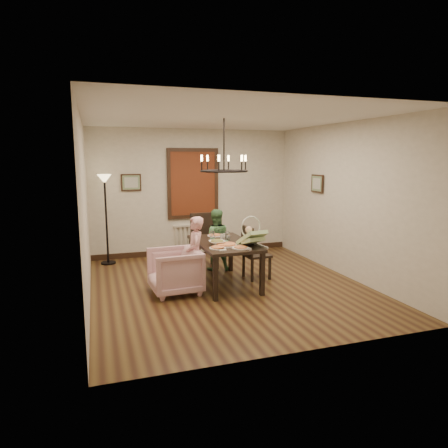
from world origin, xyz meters
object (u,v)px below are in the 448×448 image
chair_far (205,241)px  chair_right (257,252)px  baby_bouncer (252,236)px  drinking_glass (228,236)px  dining_table (224,247)px  armchair (175,271)px  seated_man (215,245)px  elderly_woman (195,261)px  floor_lamp (106,221)px

chair_far → chair_right: bearing=-55.8°
chair_right → baby_bouncer: 0.85m
baby_bouncer → drinking_glass: 0.64m
chair_right → dining_table: bearing=98.6°
armchair → seated_man: seated_man is taller
elderly_woman → drinking_glass: bearing=126.1°
dining_table → floor_lamp: size_ratio=0.89×
chair_right → armchair: bearing=97.6°
dining_table → chair_right: (0.67, 0.15, -0.17)m
chair_far → seated_man: (0.15, -0.22, -0.05)m
chair_far → seated_man: size_ratio=1.10×
chair_far → elderly_woman: 1.43m
elderly_woman → chair_right: bearing=117.1°
floor_lamp → elderly_woman: bearing=-59.7°
baby_bouncer → dining_table: bearing=114.5°
chair_far → armchair: (-0.87, -1.32, -0.18)m
armchair → baby_bouncer: 1.36m
drinking_glass → chair_far: bearing=97.4°
elderly_woman → drinking_glass: size_ratio=7.05×
baby_bouncer → chair_right: bearing=52.5°
dining_table → armchair: 0.96m
baby_bouncer → floor_lamp: bearing=122.3°
armchair → elderly_woman: (0.34, -0.01, 0.15)m
seated_man → baby_bouncer: (0.18, -1.41, 0.42)m
seated_man → drinking_glass: 0.87m
drinking_glass → floor_lamp: 2.76m
seated_man → floor_lamp: floor_lamp is taller
chair_far → elderly_woman: (-0.53, -1.33, -0.03)m
dining_table → drinking_glass: drinking_glass is taller
elderly_woman → baby_bouncer: size_ratio=1.96×
elderly_woman → baby_bouncer: bearing=82.4°
dining_table → seated_man: (0.13, 0.92, -0.17)m
chair_far → seated_man: chair_far is taller
chair_far → chair_right: size_ratio=1.11×
drinking_glass → elderly_woman: bearing=-155.6°
chair_far → armchair: size_ratio=1.37×
elderly_woman → baby_bouncer: (0.86, -0.30, 0.41)m
drinking_glass → armchair: bearing=-163.7°
chair_right → armchair: 1.60m
floor_lamp → seated_man: bearing=-29.6°
elderly_woman → dining_table: bearing=120.2°
baby_bouncer → floor_lamp: floor_lamp is taller
dining_table → chair_far: 1.15m
dining_table → drinking_glass: (0.11, 0.12, 0.16)m
armchair → elderly_woman: size_ratio=0.78×
chair_right → baby_bouncer: size_ratio=1.87×
chair_right → baby_bouncer: baby_bouncer is taller
chair_right → drinking_glass: bearing=89.6°
drinking_glass → floor_lamp: size_ratio=0.08×
chair_far → baby_bouncer: (0.34, -1.63, 0.37)m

